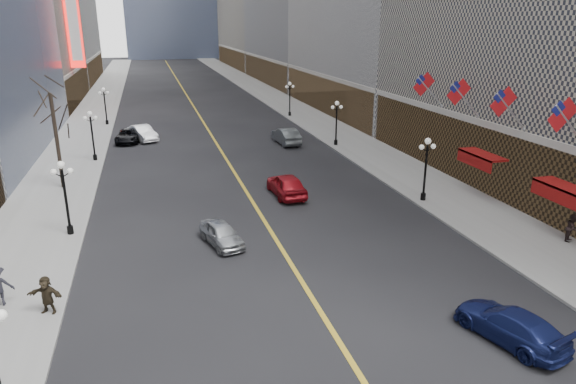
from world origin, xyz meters
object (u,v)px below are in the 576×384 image
car_sb_near (510,325)px  streetlamp_east_1 (426,163)px  car_sb_far (286,136)px  car_nb_far (128,136)px  streetlamp_west_2 (92,131)px  streetlamp_west_3 (105,102)px  streetlamp_east_2 (336,118)px  car_nb_mid (143,133)px  car_sb_mid (286,185)px  streetlamp_east_3 (290,95)px  streetlamp_west_1 (65,190)px  car_nb_near (222,234)px

car_sb_near → streetlamp_east_1: bearing=-123.4°
car_sb_far → car_nb_far: bearing=-21.3°
streetlamp_west_2 → streetlamp_west_3: (0.00, 18.00, 0.00)m
streetlamp_east_1 → streetlamp_east_2: size_ratio=1.00×
streetlamp_west_2 → car_sb_far: (18.91, 2.39, -2.06)m
streetlamp_east_2 → car_nb_mid: size_ratio=0.92×
streetlamp_east_1 → car_sb_mid: streetlamp_east_1 is taller
streetlamp_east_3 → streetlamp_west_1: same height
car_nb_mid → car_sb_mid: bearing=-86.2°
car_nb_mid → car_nb_far: car_nb_mid is taller
streetlamp_east_1 → streetlamp_west_1: (-23.60, 0.00, 0.00)m
streetlamp_east_1 → car_sb_mid: size_ratio=0.91×
streetlamp_east_2 → car_sb_far: bearing=153.0°
streetlamp_east_1 → car_sb_near: (-5.11, -16.03, -2.21)m
streetlamp_east_3 → car_sb_far: streetlamp_east_3 is taller
streetlamp_east_3 → car_nb_mid: streetlamp_east_3 is taller
car_nb_near → streetlamp_west_3: bearing=87.3°
car_sb_near → car_sb_mid: (-3.99, 19.94, 0.16)m
car_sb_far → car_sb_near: bearing=85.7°
streetlamp_west_2 → car_nb_mid: size_ratio=0.92×
streetlamp_east_2 → streetlamp_east_3: size_ratio=1.00×
car_nb_near → car_sb_far: bearing=51.8°
car_nb_near → car_sb_far: car_sb_far is taller
car_sb_mid → car_nb_near: bearing=49.3°
streetlamp_east_3 → streetlamp_west_3: same height
streetlamp_east_3 → car_sb_far: bearing=-106.7°
streetlamp_west_3 → car_sb_far: bearing=-39.5°
streetlamp_east_3 → streetlamp_west_1: 43.05m
streetlamp_west_3 → car_sb_near: 55.27m
streetlamp_east_1 → car_nb_near: (-14.98, -3.62, -2.23)m
streetlamp_east_1 → streetlamp_east_2: same height
streetlamp_east_1 → streetlamp_east_3: same height
streetlamp_east_2 → streetlamp_west_1: same height
streetlamp_east_3 → car_nb_near: bearing=-110.7°
car_nb_far → car_sb_mid: (11.71, -21.60, 0.15)m
streetlamp_west_1 → car_sb_far: streetlamp_west_1 is taller
streetlamp_west_3 → car_nb_mid: bearing=-66.6°
streetlamp_east_1 → streetlamp_west_1: size_ratio=1.00×
streetlamp_east_2 → streetlamp_west_2: size_ratio=1.00×
streetlamp_east_2 → car_nb_mid: bearing=157.3°
streetlamp_east_2 → streetlamp_west_1: size_ratio=1.00×
streetlamp_east_3 → streetlamp_west_2: same height
streetlamp_east_1 → car_nb_mid: size_ratio=0.92×
streetlamp_east_1 → streetlamp_west_3: size_ratio=1.00×
streetlamp_west_1 → car_sb_near: streetlamp_west_1 is taller
streetlamp_east_1 → car_nb_mid: (-19.30, 26.07, -2.09)m
streetlamp_east_2 → car_nb_mid: streetlamp_east_2 is taller
car_nb_near → streetlamp_east_3: bearing=54.3°
streetlamp_west_2 → car_sb_mid: streetlamp_west_2 is taller
car_nb_far → car_nb_near: bearing=-72.2°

